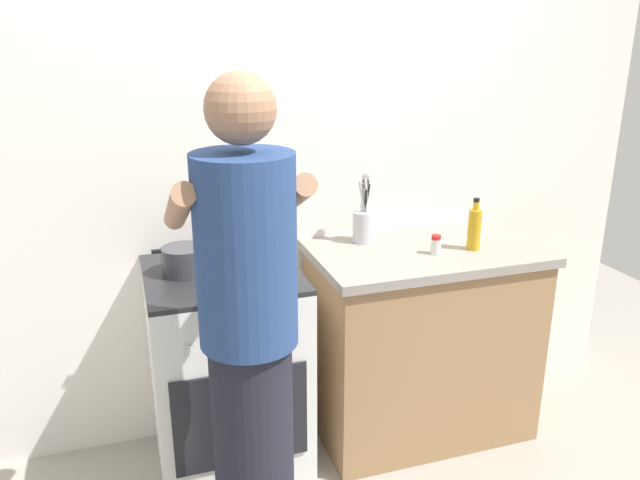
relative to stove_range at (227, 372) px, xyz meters
The scene contains 10 objects.
ground 0.59m from the stove_range, 22.87° to the right, with size 6.00×6.00×0.00m, color gray.
back_wall 1.03m from the stove_range, 32.64° to the left, with size 3.20×0.10×2.50m.
countertop 0.90m from the stove_range, ahead, with size 1.00×0.60×0.90m.
stove_range is the anchor object (origin of this frame).
pot 0.52m from the stove_range, 168.91° to the left, with size 0.24×0.17×0.11m.
mixing_bowl 0.52m from the stove_range, ahead, with size 0.28×0.28×0.09m.
utensil_crock 0.89m from the stove_range, 14.72° to the left, with size 0.10×0.10×0.33m.
spice_bottle 1.03m from the stove_range, ahead, with size 0.04×0.04×0.08m.
oil_bottle 1.22m from the stove_range, ahead, with size 0.06×0.06×0.23m.
person 0.73m from the stove_range, 91.51° to the right, with size 0.41×0.50×1.70m.
Camera 1 is at (-0.69, -2.14, 1.79)m, focal length 34.80 mm.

